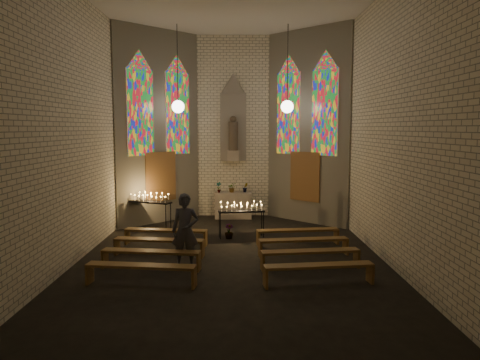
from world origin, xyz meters
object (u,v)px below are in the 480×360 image
at_px(votive_stand_left, 149,199).
at_px(votive_stand_right, 241,209).
at_px(altar, 233,205).
at_px(aisle_flower_pot, 229,231).
at_px(visitor, 185,231).

relative_size(votive_stand_left, votive_stand_right, 1.09).
bearing_deg(altar, votive_stand_left, -146.94).
xyz_separation_m(altar, aisle_flower_pot, (-0.10, -3.37, -0.27)).
bearing_deg(aisle_flower_pot, altar, 88.23).
bearing_deg(votive_stand_left, altar, 57.63).
bearing_deg(altar, aisle_flower_pot, -91.77).
relative_size(aisle_flower_pot, votive_stand_left, 0.28).
relative_size(altar, aisle_flower_pot, 3.01).
height_order(altar, visitor, visitor).
height_order(aisle_flower_pot, visitor, visitor).
bearing_deg(votive_stand_left, visitor, -44.33).
relative_size(votive_stand_right, visitor, 0.81).
xyz_separation_m(votive_stand_left, visitor, (1.74, -4.51, -0.10)).
bearing_deg(aisle_flower_pot, visitor, -108.89).
distance_m(aisle_flower_pot, votive_stand_right, 0.81).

